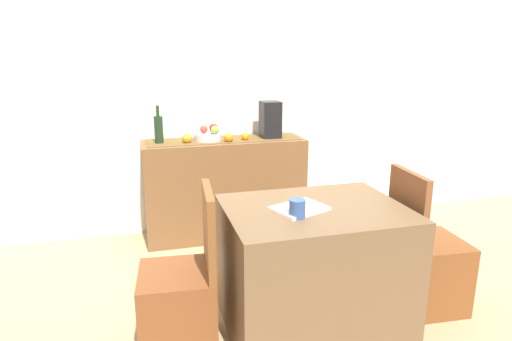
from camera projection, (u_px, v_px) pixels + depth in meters
The scene contains 18 objects.
ground_plane at pixel (279, 281), 3.14m from camera, with size 6.40×6.40×0.02m, color tan.
room_wall_rear at pixel (240, 79), 3.89m from camera, with size 6.40×0.06×2.70m, color silver.
sideboard_console at pixel (225, 188), 3.83m from camera, with size 1.37×0.42×0.86m, color brown.
table_runner at pixel (224, 140), 3.72m from camera, with size 1.29×0.32×0.01m, color brown.
fruit_bowl at pixel (208, 137), 3.68m from camera, with size 0.23×0.23×0.06m, color silver.
apple_front at pixel (204, 129), 3.67m from camera, with size 0.06×0.06×0.06m, color #B93B29.
apple_upper at pixel (214, 128), 3.71m from camera, with size 0.08×0.08×0.08m, color red.
apple_right at pixel (215, 130), 3.63m from camera, with size 0.07×0.07×0.07m, color #83AB3E.
wine_bottle at pixel (159, 129), 3.55m from camera, with size 0.07×0.07×0.31m.
coffee_maker at pixel (270, 120), 3.78m from camera, with size 0.16×0.18×0.32m, color black.
orange_loose_end at pixel (187, 139), 3.58m from camera, with size 0.08×0.08×0.08m, color orange.
orange_loose_far at pixel (229, 138), 3.62m from camera, with size 0.08×0.08×0.08m, color orange.
orange_loose_mid at pixel (245, 137), 3.70m from camera, with size 0.06×0.06×0.06m, color orange.
dining_table at pixel (313, 268), 2.54m from camera, with size 1.00×0.76×0.74m, color brown.
open_book at pixel (300, 208), 2.40m from camera, with size 0.28×0.21×0.02m, color white.
coffee_cup at pixel (297, 209), 2.28m from camera, with size 0.09×0.09×0.10m, color #335391.
chair_near_window at pixel (181, 303), 2.37m from camera, with size 0.43×0.43×0.90m.
chair_by_corner at pixel (425, 267), 2.76m from camera, with size 0.42×0.42×0.90m.
Camera 1 is at (-0.90, -2.68, 1.57)m, focal length 30.77 mm.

